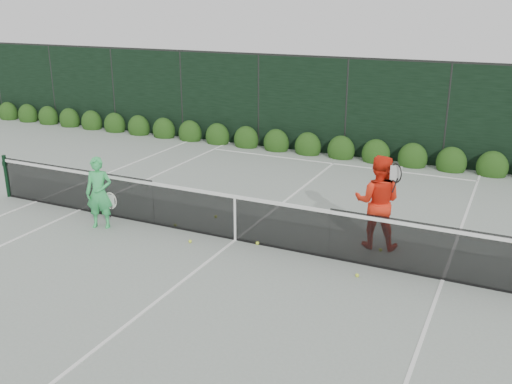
% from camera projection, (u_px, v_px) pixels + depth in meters
% --- Properties ---
extents(ground, '(80.00, 80.00, 0.00)m').
position_uv_depth(ground, '(235.00, 240.00, 11.71)').
color(ground, gray).
rests_on(ground, ground).
extents(tennis_net, '(12.90, 0.10, 1.07)m').
position_uv_depth(tennis_net, '(234.00, 216.00, 11.55)').
color(tennis_net, black).
rests_on(tennis_net, ground).
extents(player_woman, '(0.69, 0.56, 1.56)m').
position_uv_depth(player_woman, '(99.00, 193.00, 12.15)').
color(player_woman, '#3AC664').
rests_on(player_woman, ground).
extents(player_man, '(1.00, 0.82, 1.88)m').
position_uv_depth(player_man, '(378.00, 202.00, 11.13)').
color(player_man, '#FA2E15').
rests_on(player_man, ground).
extents(court_lines, '(11.03, 23.83, 0.01)m').
position_uv_depth(court_lines, '(235.00, 240.00, 11.71)').
color(court_lines, white).
rests_on(court_lines, ground).
extents(windscreen_fence, '(32.00, 21.07, 3.06)m').
position_uv_depth(windscreen_fence, '(154.00, 213.00, 8.90)').
color(windscreen_fence, black).
rests_on(windscreen_fence, ground).
extents(hedge_row, '(31.66, 0.65, 0.94)m').
position_uv_depth(hedge_row, '(341.00, 150.00, 17.75)').
color(hedge_row, '#19380F').
rests_on(hedge_row, ground).
extents(tennis_balls, '(4.43, 1.53, 0.07)m').
position_uv_depth(tennis_balls, '(258.00, 240.00, 11.61)').
color(tennis_balls, '#DEF736').
rests_on(tennis_balls, ground).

